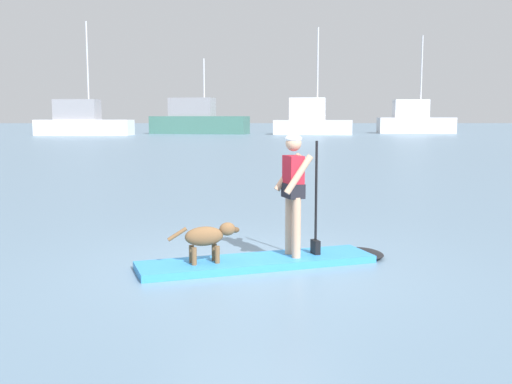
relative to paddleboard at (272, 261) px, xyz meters
The scene contains 8 objects.
ground_plane 0.23m from the paddleboard, 161.91° to the right, with size 400.00×400.00×0.00m, color slate.
paddleboard is the anchor object (origin of this frame).
person_paddler 1.08m from the paddleboard, 18.09° to the left, with size 0.67×0.58×1.70m.
dog 1.01m from the paddleboard, 161.91° to the right, with size 0.96×0.40×0.53m.
moored_boat_center 63.69m from the paddleboard, 107.63° to the left, with size 10.82×4.07×12.73m.
moored_boat_starboard 66.83m from the paddleboard, 95.68° to the left, with size 12.54×6.02×9.21m.
moored_boat_far_starboard 62.49m from the paddleboard, 83.50° to the left, with size 9.47×4.29×12.31m.
moored_boat_far_port 70.68m from the paddleboard, 72.90° to the left, with size 9.62×3.04×12.17m.
Camera 1 is at (-0.12, -8.04, 2.04)m, focal length 41.81 mm.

